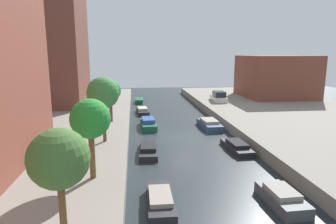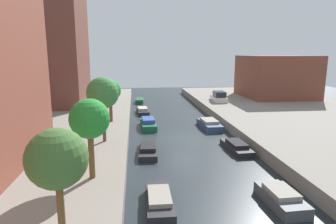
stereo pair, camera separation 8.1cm
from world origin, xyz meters
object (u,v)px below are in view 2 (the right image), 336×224
moored_boat_right_2 (237,147)px  moored_boat_left_4 (143,111)px  moored_boat_left_1 (159,201)px  moored_boat_left_3 (148,124)px  moored_boat_right_1 (281,198)px  street_tree_2 (103,93)px  parked_car (219,97)px  street_tree_0 (57,160)px  street_tree_3 (110,91)px  street_tree_1 (90,120)px  moored_boat_left_5 (140,101)px  low_block_right (276,76)px  moored_boat_right_3 (209,124)px  moored_boat_left_2 (148,149)px

moored_boat_right_2 → moored_boat_left_4: bearing=114.2°
moored_boat_left_1 → moored_boat_left_3: size_ratio=0.92×
moored_boat_right_1 → street_tree_2: bearing=136.7°
parked_car → moored_boat_left_3: parked_car is taller
street_tree_2 → street_tree_0: bearing=-90.0°
street_tree_2 → parked_car: bearing=51.6°
street_tree_2 → street_tree_3: bearing=90.0°
parked_car → street_tree_2: bearing=-128.4°
street_tree_1 → moored_boat_left_1: street_tree_1 is taller
parked_car → moored_boat_left_3: 15.08m
moored_boat_left_5 → moored_boat_left_3: bearing=-87.8°
moored_boat_left_4 → street_tree_1: bearing=-98.7°
street_tree_0 → moored_boat_right_2: (10.66, 13.34, -4.25)m
street_tree_1 → moored_boat_left_1: bearing=-29.0°
low_block_right → moored_boat_right_1: low_block_right is taller
moored_boat_left_4 → moored_boat_right_3: 10.96m
street_tree_0 → street_tree_2: street_tree_2 is taller
moored_boat_left_2 → moored_boat_left_4: size_ratio=1.09×
street_tree_3 → parked_car: 18.72m
street_tree_0 → parked_car: (14.58, 32.28, -2.96)m
moored_boat_left_1 → moored_boat_right_3: (6.73, 16.03, 0.01)m
moored_boat_left_2 → moored_boat_right_3: bearing=47.2°
low_block_right → moored_boat_left_3: (-20.99, -14.04, -3.81)m
parked_car → moored_boat_right_3: parked_car is taller
low_block_right → parked_car: low_block_right is taller
street_tree_0 → moored_boat_left_4: bearing=83.3°
street_tree_3 → moored_boat_left_5: bearing=79.6°
moored_boat_left_3 → moored_boat_left_1: bearing=-90.8°
parked_car → moored_boat_right_2: bearing=-101.7°
parked_car → moored_boat_right_1: 28.21m
low_block_right → moored_boat_right_2: 26.85m
moored_boat_left_1 → street_tree_0: bearing=-126.5°
street_tree_1 → street_tree_2: 7.05m
moored_boat_left_5 → parked_car: bearing=-27.8°
low_block_right → moored_boat_right_2: low_block_right is taller
parked_car → moored_boat_right_3: size_ratio=0.95×
moored_boat_left_1 → moored_boat_right_2: 11.06m
parked_car → moored_boat_left_2: (-11.17, -18.83, -1.29)m
street_tree_3 → parked_car: size_ratio=0.99×
street_tree_0 → parked_car: street_tree_0 is taller
street_tree_0 → moored_boat_right_1: 11.71m
moored_boat_left_3 → moored_boat_right_3: bearing=-7.9°
street_tree_1 → moored_boat_right_3: (10.31, 14.04, -3.93)m
moored_boat_left_1 → moored_boat_left_5: bearing=90.7°
street_tree_0 → moored_boat_right_2: 17.60m
street_tree_0 → moored_boat_right_1: size_ratio=1.32×
moored_boat_left_2 → moored_boat_left_4: (0.02, 15.97, 0.02)m
moored_boat_right_1 → moored_boat_right_2: 8.89m
moored_boat_left_1 → moored_boat_left_3: (0.24, 16.93, 0.04)m
street_tree_0 → moored_boat_left_1: street_tree_0 is taller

